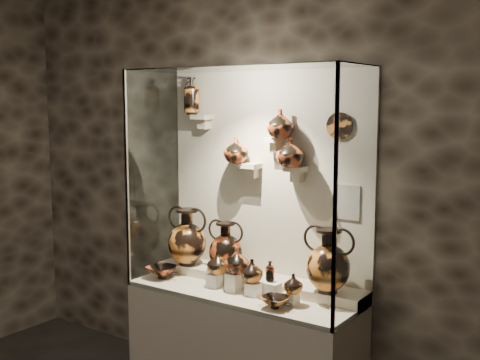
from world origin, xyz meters
name	(u,v)px	position (x,y,z in m)	size (l,w,h in m)	color
wall_back	(268,179)	(0.00, 2.50, 1.60)	(5.00, 0.02, 3.20)	black
plinth	(243,348)	(0.00, 2.18, 0.40)	(1.70, 0.60, 0.80)	beige
front_tier	(243,293)	(0.00, 2.18, 0.82)	(1.68, 0.58, 0.03)	beige
rear_tier	(257,282)	(0.00, 2.35, 0.85)	(1.70, 0.25, 0.10)	beige
back_panel	(267,179)	(0.00, 2.50, 1.60)	(1.70, 0.03, 1.60)	beige
glass_front	(218,189)	(0.00, 1.88, 1.60)	(1.70, 0.01, 1.60)	white
glass_left	(153,175)	(-0.85, 2.18, 1.60)	(0.01, 0.60, 1.60)	white
glass_right	(357,195)	(0.85, 2.18, 1.60)	(0.01, 0.60, 1.60)	white
glass_top	(244,68)	(0.00, 2.18, 2.40)	(1.70, 0.60, 0.01)	white
frame_post_left	(127,179)	(-0.84, 1.89, 1.60)	(0.02, 0.02, 1.60)	gray
frame_post_right	(335,201)	(0.84, 1.89, 1.60)	(0.02, 0.02, 1.60)	gray
pedestal_a	(215,280)	(-0.22, 2.13, 0.88)	(0.09, 0.09, 0.10)	silver
pedestal_b	(234,282)	(-0.05, 2.13, 0.90)	(0.09, 0.09, 0.13)	silver
pedestal_c	(254,289)	(0.12, 2.13, 0.88)	(0.09, 0.09, 0.09)	silver
pedestal_d	(273,291)	(0.28, 2.13, 0.89)	(0.09, 0.09, 0.12)	silver
pedestal_e	(291,298)	(0.42, 2.13, 0.87)	(0.09, 0.09, 0.08)	silver
bracket_ul	(202,117)	(-0.55, 2.42, 2.05)	(0.14, 0.12, 0.04)	beige
bracket_ca	(251,166)	(-0.10, 2.42, 1.70)	(0.14, 0.12, 0.04)	beige
bracket_cb	(274,140)	(0.10, 2.42, 1.90)	(0.10, 0.12, 0.04)	beige
bracket_cc	(296,169)	(0.28, 2.42, 1.70)	(0.14, 0.12, 0.04)	beige
amphora_left	(187,237)	(-0.60, 2.29, 1.12)	(0.36, 0.36, 0.45)	orange
amphora_mid	(226,247)	(-0.26, 2.32, 1.09)	(0.30, 0.30, 0.38)	#993A1B
amphora_right	(328,260)	(0.60, 2.29, 1.12)	(0.35, 0.35, 0.44)	orange
jug_a	(218,263)	(-0.20, 2.15, 1.01)	(0.16, 0.16, 0.16)	orange
jug_b	(237,261)	(-0.03, 2.15, 1.05)	(0.18, 0.18, 0.19)	#993A1B
jug_c	(252,271)	(0.10, 2.15, 1.00)	(0.16, 0.16, 0.16)	orange
jug_e	(293,284)	(0.44, 2.11, 0.98)	(0.13, 0.13, 0.13)	orange
lekythos_small	(270,270)	(0.25, 2.15, 1.03)	(0.07, 0.07, 0.16)	#993A1B
kylix_left	(162,271)	(-0.68, 2.08, 0.89)	(0.29, 0.24, 0.11)	#993A1B
kylix_right	(275,301)	(0.38, 2.00, 0.88)	(0.24, 0.20, 0.09)	orange
lekythos_tall	(192,94)	(-0.64, 2.41, 2.23)	(0.13, 0.13, 0.32)	orange
ovoid_vase_a	(236,150)	(-0.20, 2.38, 1.81)	(0.19, 0.19, 0.19)	#993A1B
ovoid_vase_b	(280,123)	(0.18, 2.37, 2.02)	(0.19, 0.19, 0.20)	#993A1B
ovoid_vase_c	(290,152)	(0.26, 2.37, 1.82)	(0.20, 0.20, 0.21)	#993A1B
wall_plate	(339,126)	(0.58, 2.47, 2.01)	(0.18, 0.18, 0.02)	#BA6C24
info_placard	(347,202)	(0.65, 2.47, 1.49)	(0.18, 0.01, 0.24)	beige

